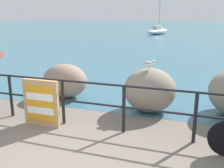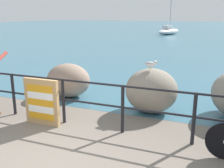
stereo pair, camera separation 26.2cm
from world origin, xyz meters
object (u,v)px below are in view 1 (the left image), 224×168
at_px(sailboat, 158,31).
at_px(folded_deckchair_stack, 41,103).
at_px(seagull, 149,63).
at_px(breakwater_boulder_left, 65,81).
at_px(breakwater_boulder_main, 150,90).

bearing_deg(sailboat, folded_deckchair_stack, -157.33).
relative_size(folded_deckchair_stack, sailboat, 0.21).
bearing_deg(seagull, breakwater_boulder_left, 174.86).
relative_size(breakwater_boulder_left, sailboat, 0.27).
bearing_deg(sailboat, breakwater_boulder_main, -152.64).
xyz_separation_m(breakwater_boulder_left, sailboat, (-1.48, 25.98, -0.07)).
bearing_deg(breakwater_boulder_main, folded_deckchair_stack, -141.07).
height_order(breakwater_boulder_main, breakwater_boulder_left, breakwater_boulder_main).
relative_size(breakwater_boulder_main, sailboat, 0.26).
xyz_separation_m(breakwater_boulder_main, seagull, (-0.03, -0.10, 0.69)).
xyz_separation_m(folded_deckchair_stack, sailboat, (-1.99, 27.97, -0.10)).
relative_size(folded_deckchair_stack, breakwater_boulder_left, 0.78).
height_order(folded_deckchair_stack, seagull, seagull).
distance_m(breakwater_boulder_left, seagull, 2.68).
height_order(seagull, sailboat, sailboat).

